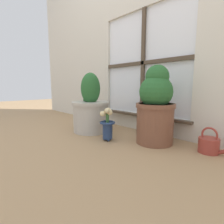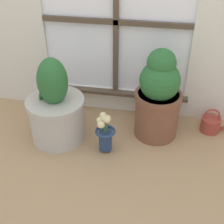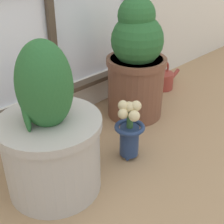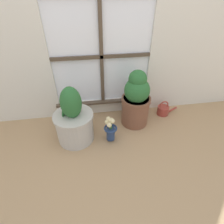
{
  "view_description": "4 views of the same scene",
  "coord_description": "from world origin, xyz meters",
  "px_view_note": "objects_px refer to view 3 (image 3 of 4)",
  "views": [
    {
      "loc": [
        1.13,
        -0.86,
        0.48
      ],
      "look_at": [
        -0.05,
        0.24,
        0.23
      ],
      "focal_mm": 28.0,
      "sensor_mm": 36.0,
      "label": 1
    },
    {
      "loc": [
        0.34,
        -1.43,
        1.41
      ],
      "look_at": [
        0.05,
        0.2,
        0.26
      ],
      "focal_mm": 50.0,
      "sensor_mm": 36.0,
      "label": 2
    },
    {
      "loc": [
        -0.85,
        -0.64,
        0.89
      ],
      "look_at": [
        0.05,
        0.26,
        0.17
      ],
      "focal_mm": 50.0,
      "sensor_mm": 36.0,
      "label": 3
    },
    {
      "loc": [
        -0.17,
        -1.16,
        1.33
      ],
      "look_at": [
        0.05,
        0.24,
        0.27
      ],
      "focal_mm": 28.0,
      "sensor_mm": 36.0,
      "label": 4
    }
  ],
  "objects_px": {
    "flower_vase": "(129,129)",
    "watering_can": "(163,80)",
    "potted_plant_left": "(51,138)",
    "potted_plant_right": "(136,63)"
  },
  "relations": [
    {
      "from": "flower_vase",
      "to": "watering_can",
      "type": "bearing_deg",
      "value": 25.84
    },
    {
      "from": "potted_plant_left",
      "to": "potted_plant_right",
      "type": "bearing_deg",
      "value": 13.86
    },
    {
      "from": "potted_plant_right",
      "to": "watering_can",
      "type": "bearing_deg",
      "value": 13.96
    },
    {
      "from": "potted_plant_left",
      "to": "potted_plant_right",
      "type": "xyz_separation_m",
      "value": [
        0.67,
        0.16,
        0.07
      ]
    },
    {
      "from": "flower_vase",
      "to": "watering_can",
      "type": "distance_m",
      "value": 0.79
    },
    {
      "from": "watering_can",
      "to": "potted_plant_left",
      "type": "bearing_deg",
      "value": -166.1
    },
    {
      "from": "potted_plant_left",
      "to": "flower_vase",
      "type": "bearing_deg",
      "value": -13.14
    },
    {
      "from": "flower_vase",
      "to": "potted_plant_right",
      "type": "bearing_deg",
      "value": 37.86
    },
    {
      "from": "flower_vase",
      "to": "potted_plant_left",
      "type": "bearing_deg",
      "value": 166.86
    },
    {
      "from": "potted_plant_left",
      "to": "potted_plant_right",
      "type": "relative_size",
      "value": 0.95
    }
  ]
}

